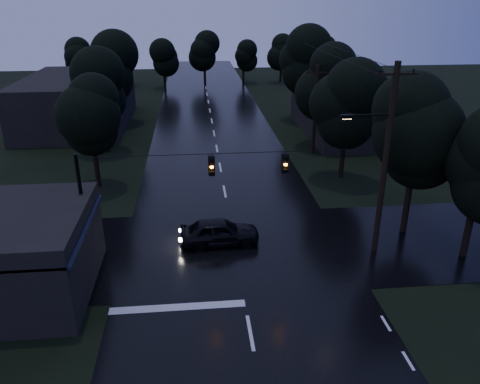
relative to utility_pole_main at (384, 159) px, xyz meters
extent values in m
cube|color=black|center=(-7.41, 19.00, -5.26)|extent=(12.00, 120.00, 0.02)
cube|color=black|center=(-7.41, 1.00, -5.26)|extent=(60.00, 9.00, 0.02)
cube|color=black|center=(-17.41, -2.00, -2.06)|extent=(6.00, 7.00, 0.12)
cube|color=black|center=(-14.41, -2.00, -2.06)|extent=(0.30, 7.00, 0.15)
cylinder|color=black|center=(-14.61, -5.00, -3.76)|extent=(0.10, 0.10, 3.00)
cylinder|color=black|center=(-14.61, 1.00, -3.76)|extent=(0.10, 0.10, 3.00)
cube|color=#F1C960|center=(-14.46, -3.50, -2.76)|extent=(0.06, 1.60, 0.50)
cube|color=#F1C960|center=(-14.46, -0.80, -2.76)|extent=(0.06, 1.20, 0.50)
cube|color=black|center=(6.59, 23.00, -3.06)|extent=(10.00, 14.00, 4.40)
cube|color=black|center=(-21.41, 29.00, -2.76)|extent=(10.00, 16.00, 5.00)
cylinder|color=black|center=(0.09, 0.00, -0.26)|extent=(0.30, 0.30, 10.00)
cube|color=black|center=(0.09, 0.00, 4.14)|extent=(2.00, 0.12, 0.12)
cylinder|color=black|center=(-1.01, 0.00, 2.24)|extent=(2.20, 0.10, 0.10)
cube|color=black|center=(-2.11, 0.00, 2.19)|extent=(0.60, 0.25, 0.18)
cube|color=#FFB266|center=(-2.11, 0.00, 2.09)|extent=(0.45, 0.18, 0.03)
cylinder|color=black|center=(0.89, 17.00, -1.51)|extent=(0.30, 0.30, 7.50)
cube|color=black|center=(0.89, 17.00, 1.64)|extent=(2.00, 0.12, 0.12)
cylinder|color=black|center=(-14.91, 0.00, -2.26)|extent=(0.18, 0.18, 6.00)
cylinder|color=black|center=(-7.41, 0.00, 0.54)|extent=(15.00, 0.03, 0.03)
cube|color=black|center=(-8.61, 0.00, -0.06)|extent=(0.32, 0.25, 1.00)
sphere|color=orange|center=(-8.61, -0.15, -0.06)|extent=(0.18, 0.18, 0.18)
cube|color=black|center=(-5.01, 0.00, -0.06)|extent=(0.32, 0.25, 1.00)
sphere|color=orange|center=(-5.01, -0.15, -0.06)|extent=(0.18, 0.18, 0.18)
cylinder|color=black|center=(2.59, 2.00, -3.86)|extent=(0.36, 0.36, 2.80)
sphere|color=black|center=(2.59, 2.00, -0.46)|extent=(4.48, 4.48, 4.48)
sphere|color=black|center=(2.59, 2.00, 0.74)|extent=(4.48, 4.48, 4.48)
sphere|color=black|center=(2.59, 2.00, 1.94)|extent=(4.48, 4.48, 4.48)
cylinder|color=black|center=(4.59, -1.00, -4.03)|extent=(0.36, 0.36, 2.45)
sphere|color=black|center=(4.59, -1.00, -1.06)|extent=(3.92, 3.92, 3.92)
cylinder|color=black|center=(-16.41, 11.00, -4.03)|extent=(0.36, 0.36, 2.45)
sphere|color=black|center=(-16.41, 11.00, -1.06)|extent=(3.92, 3.92, 3.92)
sphere|color=black|center=(-16.41, 11.00, -0.01)|extent=(3.92, 3.92, 3.92)
sphere|color=black|center=(-16.41, 11.00, 1.04)|extent=(3.92, 3.92, 3.92)
cylinder|color=black|center=(-17.01, 19.00, -3.95)|extent=(0.36, 0.36, 2.62)
sphere|color=black|center=(-17.01, 19.00, -0.76)|extent=(4.20, 4.20, 4.20)
sphere|color=black|center=(-17.01, 19.00, 0.37)|extent=(4.20, 4.20, 4.20)
sphere|color=black|center=(-17.01, 19.00, 1.49)|extent=(4.20, 4.20, 4.20)
cylinder|color=black|center=(-17.61, 29.00, -3.86)|extent=(0.36, 0.36, 2.80)
sphere|color=black|center=(-17.61, 29.00, -0.46)|extent=(4.48, 4.48, 4.48)
sphere|color=black|center=(-17.61, 29.00, 0.74)|extent=(4.48, 4.48, 4.48)
sphere|color=black|center=(-17.61, 29.00, 1.94)|extent=(4.48, 4.48, 4.48)
cylinder|color=black|center=(1.59, 11.00, -3.95)|extent=(0.36, 0.36, 2.62)
sphere|color=black|center=(1.59, 11.00, -0.76)|extent=(4.20, 4.20, 4.20)
sphere|color=black|center=(1.59, 11.00, 0.37)|extent=(4.20, 4.20, 4.20)
sphere|color=black|center=(1.59, 11.00, 1.49)|extent=(4.20, 4.20, 4.20)
cylinder|color=black|center=(2.19, 19.00, -3.86)|extent=(0.36, 0.36, 2.80)
sphere|color=black|center=(2.19, 19.00, -0.46)|extent=(4.48, 4.48, 4.48)
sphere|color=black|center=(2.19, 19.00, 0.74)|extent=(4.48, 4.48, 4.48)
sphere|color=black|center=(2.19, 19.00, 1.94)|extent=(4.48, 4.48, 4.48)
cylinder|color=black|center=(2.79, 29.00, -3.77)|extent=(0.36, 0.36, 2.97)
sphere|color=black|center=(2.79, 29.00, -0.16)|extent=(4.76, 4.76, 4.76)
sphere|color=black|center=(2.79, 29.00, 1.12)|extent=(4.76, 4.76, 4.76)
sphere|color=black|center=(2.79, 29.00, 2.39)|extent=(4.76, 4.76, 4.76)
imported|color=black|center=(-8.20, 1.61, -4.52)|extent=(4.42, 1.90, 1.49)
camera|label=1|loc=(-9.38, -21.28, 7.56)|focal=35.00mm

